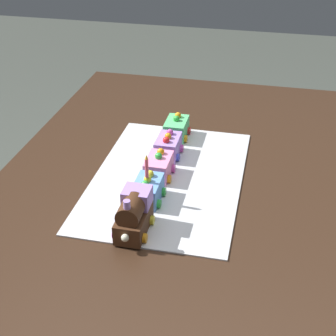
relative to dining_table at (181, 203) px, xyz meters
name	(u,v)px	position (x,y,z in m)	size (l,w,h in m)	color
dining_table	(181,203)	(0.00, 0.00, 0.00)	(1.40, 1.00, 0.74)	#382316
cake_board	(168,178)	(-0.04, 0.03, 0.11)	(0.60, 0.40, 0.00)	silver
cake_locomotive	(134,214)	(-0.28, 0.06, 0.16)	(0.14, 0.08, 0.12)	#472816
cake_car_hopper_sky_blue	(148,190)	(-0.15, 0.06, 0.14)	(0.10, 0.08, 0.07)	#669EEA
cake_car_caboose_bubblegum	(159,167)	(-0.04, 0.06, 0.14)	(0.10, 0.08, 0.07)	pink
cake_car_gondola_lavender	(168,146)	(0.08, 0.06, 0.14)	(0.10, 0.08, 0.07)	#AD84E0
cake_car_tanker_mint_green	(176,128)	(0.20, 0.06, 0.14)	(0.10, 0.08, 0.07)	#59CC7A
birthday_candle	(147,166)	(-0.16, 0.06, 0.21)	(0.01, 0.01, 0.06)	#F24C59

